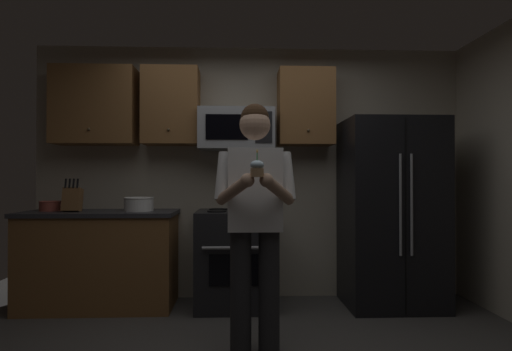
# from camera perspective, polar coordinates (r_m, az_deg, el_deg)

# --- Properties ---
(wall_back) EXTENTS (4.40, 0.10, 2.60)m
(wall_back) POSITION_cam_1_polar(r_m,az_deg,el_deg) (4.53, -0.72, 0.45)
(wall_back) COLOR #B7AD99
(wall_back) RESTS_ON ground
(oven_range) EXTENTS (0.76, 0.70, 0.93)m
(oven_range) POSITION_cam_1_polar(r_m,az_deg,el_deg) (4.21, -2.64, -10.95)
(oven_range) COLOR black
(oven_range) RESTS_ON ground
(microwave) EXTENTS (0.74, 0.41, 0.40)m
(microwave) POSITION_cam_1_polar(r_m,az_deg,el_deg) (4.29, -2.62, 6.14)
(microwave) COLOR #9EA0A5
(refrigerator) EXTENTS (0.90, 0.75, 1.80)m
(refrigerator) POSITION_cam_1_polar(r_m,az_deg,el_deg) (4.37, 17.50, -4.73)
(refrigerator) COLOR black
(refrigerator) RESTS_ON ground
(cabinet_row_upper) EXTENTS (2.78, 0.36, 0.76)m
(cabinet_row_upper) POSITION_cam_1_polar(r_m,az_deg,el_deg) (4.41, -10.21, 8.97)
(cabinet_row_upper) COLOR brown
(counter_left) EXTENTS (1.44, 0.66, 0.92)m
(counter_left) POSITION_cam_1_polar(r_m,az_deg,el_deg) (4.43, -20.01, -10.39)
(counter_left) COLOR brown
(counter_left) RESTS_ON ground
(knife_block) EXTENTS (0.16, 0.15, 0.32)m
(knife_block) POSITION_cam_1_polar(r_m,az_deg,el_deg) (4.40, -23.22, -2.93)
(knife_block) COLOR brown
(knife_block) RESTS_ON counter_left
(bowl_large_white) EXTENTS (0.29, 0.29, 0.13)m
(bowl_large_white) POSITION_cam_1_polar(r_m,az_deg,el_deg) (4.27, -15.31, -3.63)
(bowl_large_white) COLOR white
(bowl_large_white) RESTS_ON counter_left
(bowl_small_colored) EXTENTS (0.20, 0.20, 0.09)m
(bowl_small_colored) POSITION_cam_1_polar(r_m,az_deg,el_deg) (4.58, -25.66, -3.64)
(bowl_small_colored) COLOR #B24C3F
(bowl_small_colored) RESTS_ON counter_left
(person) EXTENTS (0.60, 0.48, 1.76)m
(person) POSITION_cam_1_polar(r_m,az_deg,el_deg) (3.03, -0.14, -4.82)
(person) COLOR #262628
(person) RESTS_ON ground
(cupcake) EXTENTS (0.09, 0.09, 0.17)m
(cupcake) POSITION_cam_1_polar(r_m,az_deg,el_deg) (2.69, 0.15, 0.96)
(cupcake) COLOR #A87F56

